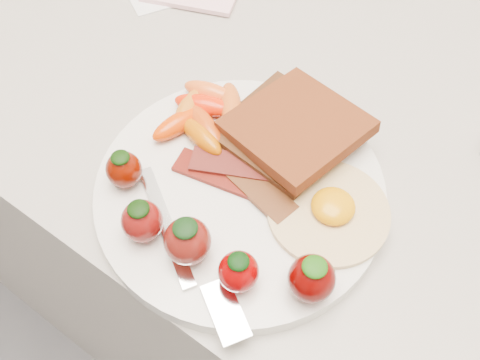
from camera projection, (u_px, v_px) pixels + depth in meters
The scene contains 9 objects.
counter at pixel (300, 268), 0.95m from camera, with size 2.00×0.60×0.90m, color gray.
plate at pixel (240, 191), 0.50m from camera, with size 0.27×0.27×0.02m, color silver.
toast_lower at pixel (285, 133), 0.52m from camera, with size 0.11×0.11×0.01m, color black.
toast_upper at pixel (296, 127), 0.51m from camera, with size 0.11×0.11×0.01m, color #4B1805.
fried_egg at pixel (330, 210), 0.47m from camera, with size 0.14×0.14×0.02m.
bacon_strips at pixel (241, 175), 0.50m from camera, with size 0.13×0.08×0.01m.
baby_carrots at pixel (203, 114), 0.53m from camera, with size 0.09×0.11×0.02m.
strawberries at pixel (204, 238), 0.44m from camera, with size 0.23×0.08×0.05m.
fork at pixel (192, 262), 0.45m from camera, with size 0.18×0.10×0.00m.
Camera 1 is at (0.15, 1.31, 1.33)m, focal length 40.00 mm.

